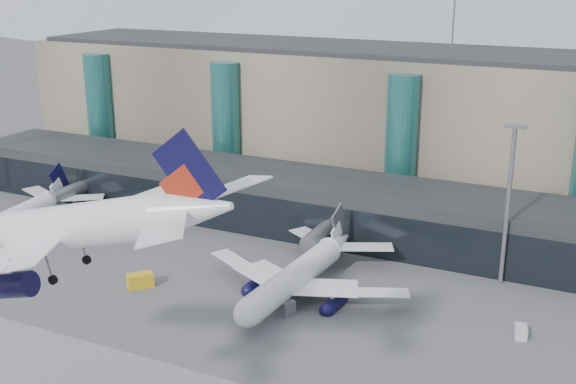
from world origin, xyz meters
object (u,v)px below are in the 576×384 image
Objects in this scene: lightmast_mid at (509,196)px; veh_c at (282,305)px; veh_b at (151,227)px; veh_g at (521,332)px; hero_jet at (77,217)px; jet_parked_mid at (304,263)px; veh_f at (6,215)px; veh_h at (140,280)px; jet_parked_left at (19,210)px.

lightmast_mid is 38.38m from veh_c.
veh_b is 70.05m from veh_g.
hero_jet is 1.03× the size of jet_parked_mid.
veh_b is 30.48m from veh_f.
veh_b is 0.72× the size of veh_h.
veh_h is at bearing -125.10° from veh_b.
lightmast_mid is at bearing -85.10° from jet_parked_left.
veh_g is at bearing -96.11° from jet_parked_left.
hero_jet reaches higher than veh_h.
jet_parked_left is 9.59m from veh_f.
hero_jet is at bearing -107.59° from veh_h.
jet_parked_mid is 12.54× the size of veh_b.
veh_h is (-23.72, -1.86, 0.03)m from veh_c.
jet_parked_left is 12.48× the size of veh_b.
veh_g is (32.35, 7.45, -0.29)m from veh_c.
veh_h reaches higher than veh_g.
veh_h is (-20.51, 34.54, -24.76)m from hero_jet.
lightmast_mid reaches higher than veh_g.
hero_jet is 9.34× the size of veh_h.
hero_jet is 1.04× the size of jet_parked_left.
jet_parked_mid reaches higher than jet_parked_left.
veh_g is at bearing 35.82° from veh_c.
veh_f reaches higher than veh_b.
veh_c reaches higher than veh_b.
lightmast_mid is at bearing -109.29° from veh_f.
jet_parked_mid is 9.15m from veh_c.
jet_parked_left is (-55.37, 44.32, -21.48)m from hero_jet.
lightmast_mid is 8.43× the size of veh_f.
lightmast_mid is 32.78m from jet_parked_mid.
veh_h is (34.85, -9.78, -3.28)m from jet_parked_left.
lightmast_mid is at bearing -62.64° from veh_b.
lightmast_mid is at bearing -21.10° from veh_h.
veh_b is 0.94× the size of veh_f.
jet_parked_mid is 32.87m from veh_g.
veh_c reaches higher than veh_g.
veh_f is at bearing -104.23° from veh_g.
veh_b is 41.31m from veh_c.
lightmast_mid is 58.29m from veh_h.
veh_h is at bearing 116.76° from hero_jet.
veh_h is (-50.47, -25.93, -13.32)m from lightmast_mid.
jet_parked_left is 59.20m from veh_c.
veh_b is at bearing -175.28° from lightmast_mid.
veh_c is at bearing 81.02° from hero_jet.
veh_c is at bearing -174.71° from jet_parked_mid.
hero_jet is at bearing -154.08° from veh_f.
jet_parked_mid is 13.39× the size of veh_g.
hero_jet is 49.88m from jet_parked_mid.
jet_parked_mid is at bearing -24.36° from veh_h.
hero_jet is 9.64× the size of veh_c.
veh_c is at bearing -103.52° from jet_parked_left.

